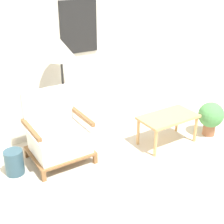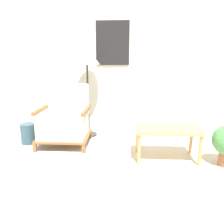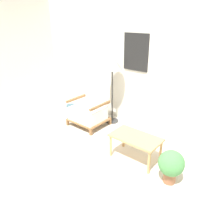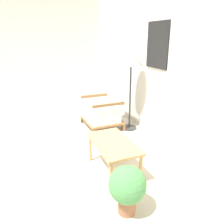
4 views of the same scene
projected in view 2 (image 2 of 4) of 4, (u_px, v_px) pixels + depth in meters
name	position (u px, v px, depth m)	size (l,w,h in m)	color
ground_plane	(121.00, 200.00, 2.03)	(14.00, 14.00, 0.00)	beige
wall_back	(124.00, 55.00, 3.74)	(8.00, 0.09, 2.70)	silver
armchair	(65.00, 122.00, 3.34)	(0.75, 0.66, 0.91)	brown
floor_lamp	(87.00, 60.00, 3.51)	(0.42, 0.42, 1.47)	#2D2D2D
coffee_table	(167.00, 132.00, 2.82)	(0.82, 0.46, 0.43)	tan
vase	(28.00, 133.00, 3.41)	(0.23, 0.23, 0.31)	#2D4C5B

